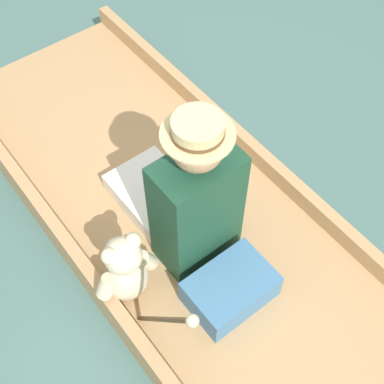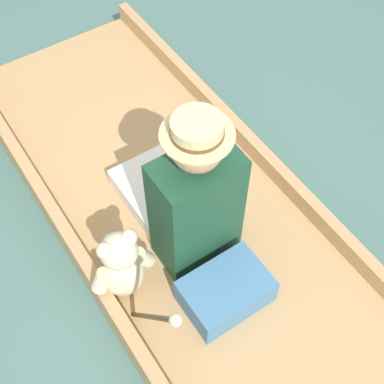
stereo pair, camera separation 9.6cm
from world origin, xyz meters
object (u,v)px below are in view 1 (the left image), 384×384
Objects in this scene: seated_person at (187,198)px; teddy_bear at (126,271)px; walking_cane at (166,320)px; wine_glass at (208,145)px.

seated_person is 0.42m from teddy_bear.
walking_cane is (-0.04, -0.37, 0.24)m from teddy_bear.
seated_person is at bearing -139.91° from wine_glass.
wine_glass is 1.20m from walking_cane.
teddy_bear is 0.59× the size of walking_cane.
teddy_bear is 0.44m from walking_cane.
seated_person is 0.58m from wine_glass.
seated_person is 5.07× the size of wine_glass.
seated_person reaches higher than walking_cane.
teddy_bear is at bearing -152.75° from wine_glass.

